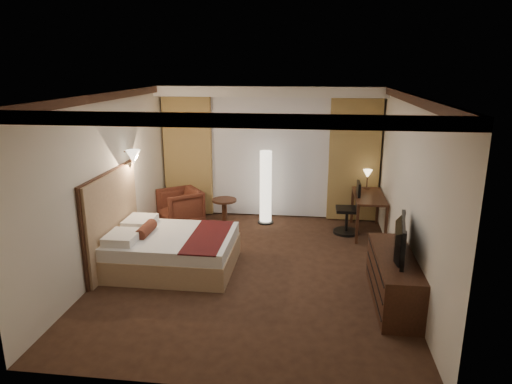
# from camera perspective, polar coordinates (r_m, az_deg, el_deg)

# --- Properties ---
(floor) EXTENTS (4.50, 5.50, 0.01)m
(floor) POSITION_cam_1_polar(r_m,az_deg,el_deg) (7.25, -0.40, -9.64)
(floor) COLOR #321D13
(floor) RESTS_ON ground
(ceiling) EXTENTS (4.50, 5.50, 0.01)m
(ceiling) POSITION_cam_1_polar(r_m,az_deg,el_deg) (6.57, -0.44, 12.18)
(ceiling) COLOR white
(ceiling) RESTS_ON back_wall
(back_wall) EXTENTS (4.50, 0.02, 2.70)m
(back_wall) POSITION_cam_1_polar(r_m,az_deg,el_deg) (9.45, 1.76, 4.97)
(back_wall) COLOR silver
(back_wall) RESTS_ON floor
(left_wall) EXTENTS (0.02, 5.50, 2.70)m
(left_wall) POSITION_cam_1_polar(r_m,az_deg,el_deg) (7.41, -17.93, 1.24)
(left_wall) COLOR silver
(left_wall) RESTS_ON floor
(right_wall) EXTENTS (0.02, 5.50, 2.70)m
(right_wall) POSITION_cam_1_polar(r_m,az_deg,el_deg) (6.87, 18.52, 0.10)
(right_wall) COLOR silver
(right_wall) RESTS_ON floor
(crown_molding) EXTENTS (4.50, 5.50, 0.12)m
(crown_molding) POSITION_cam_1_polar(r_m,az_deg,el_deg) (6.57, -0.44, 11.66)
(crown_molding) COLOR black
(crown_molding) RESTS_ON ceiling
(soffit) EXTENTS (4.50, 0.50, 0.20)m
(soffit) POSITION_cam_1_polar(r_m,az_deg,el_deg) (9.06, 1.68, 12.48)
(soffit) COLOR white
(soffit) RESTS_ON ceiling
(curtain_sheer) EXTENTS (2.48, 0.04, 2.45)m
(curtain_sheer) POSITION_cam_1_polar(r_m,az_deg,el_deg) (9.39, 1.71, 4.28)
(curtain_sheer) COLOR silver
(curtain_sheer) RESTS_ON back_wall
(curtain_left_drape) EXTENTS (1.00, 0.14, 2.45)m
(curtain_left_drape) POSITION_cam_1_polar(r_m,az_deg,el_deg) (9.64, -8.46, 4.41)
(curtain_left_drape) COLOR #A88F4D
(curtain_left_drape) RESTS_ON back_wall
(curtain_right_drape) EXTENTS (1.00, 0.14, 2.45)m
(curtain_right_drape) POSITION_cam_1_polar(r_m,az_deg,el_deg) (9.33, 12.15, 3.87)
(curtain_right_drape) COLOR #A88F4D
(curtain_right_drape) RESTS_ON back_wall
(wall_sconce) EXTENTS (0.24, 0.24, 0.24)m
(wall_sconce) POSITION_cam_1_polar(r_m,az_deg,el_deg) (7.88, -15.08, 4.29)
(wall_sconce) COLOR white
(wall_sconce) RESTS_ON left_wall
(bed) EXTENTS (1.89, 1.47, 0.55)m
(bed) POSITION_cam_1_polar(r_m,az_deg,el_deg) (7.32, -10.29, -7.30)
(bed) COLOR white
(bed) RESTS_ON floor
(headboard) EXTENTS (0.12, 1.77, 1.50)m
(headboard) POSITION_cam_1_polar(r_m,az_deg,el_deg) (7.48, -17.47, -3.38)
(headboard) COLOR tan
(headboard) RESTS_ON floor
(armchair) EXTENTS (1.02, 1.03, 0.78)m
(armchair) POSITION_cam_1_polar(r_m,az_deg,el_deg) (9.25, -9.46, -1.62)
(armchair) COLOR #4E2117
(armchair) RESTS_ON floor
(side_table) EXTENTS (0.49, 0.49, 0.54)m
(side_table) POSITION_cam_1_polar(r_m,az_deg,el_deg) (9.09, -3.96, -2.53)
(side_table) COLOR black
(side_table) RESTS_ON floor
(floor_lamp) EXTENTS (0.31, 0.31, 1.49)m
(floor_lamp) POSITION_cam_1_polar(r_m,az_deg,el_deg) (9.06, 1.22, 0.59)
(floor_lamp) COLOR white
(floor_lamp) RESTS_ON floor
(desk) EXTENTS (0.55, 1.23, 0.75)m
(desk) POSITION_cam_1_polar(r_m,az_deg,el_deg) (8.86, 13.83, -2.72)
(desk) COLOR black
(desk) RESTS_ON floor
(desk_lamp) EXTENTS (0.18, 0.18, 0.34)m
(desk_lamp) POSITION_cam_1_polar(r_m,az_deg,el_deg) (9.16, 13.73, 1.43)
(desk_lamp) COLOR #FFD899
(desk_lamp) RESTS_ON desk
(office_chair) EXTENTS (0.49, 0.49, 1.01)m
(office_chair) POSITION_cam_1_polar(r_m,az_deg,el_deg) (8.74, 11.34, -1.92)
(office_chair) COLOR black
(office_chair) RESTS_ON floor
(dresser) EXTENTS (0.50, 1.70, 0.66)m
(dresser) POSITION_cam_1_polar(r_m,az_deg,el_deg) (6.48, 16.80, -10.33)
(dresser) COLOR black
(dresser) RESTS_ON floor
(television) EXTENTS (0.71, 1.05, 0.13)m
(television) POSITION_cam_1_polar(r_m,az_deg,el_deg) (6.24, 16.96, -5.27)
(television) COLOR black
(television) RESTS_ON dresser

